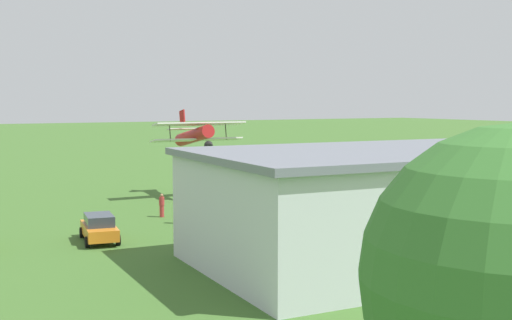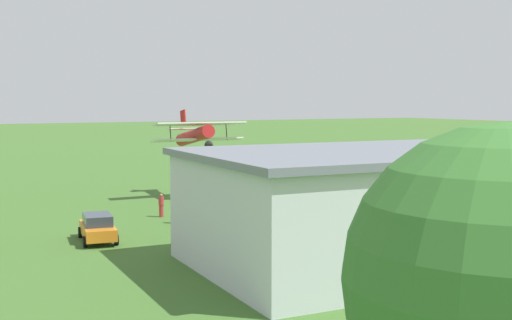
{
  "view_description": "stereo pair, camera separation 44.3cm",
  "coord_description": "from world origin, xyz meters",
  "px_view_note": "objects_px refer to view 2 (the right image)",
  "views": [
    {
      "loc": [
        27.46,
        56.24,
        8.26
      ],
      "look_at": [
        2.02,
        10.75,
        3.64
      ],
      "focal_mm": 46.58,
      "sensor_mm": 36.0,
      "label": 1
    },
    {
      "loc": [
        27.07,
        56.46,
        8.26
      ],
      "look_at": [
        2.02,
        10.75,
        3.64
      ],
      "focal_mm": 46.58,
      "sensor_mm": 36.0,
      "label": 2
    }
  ],
  "objects_px": {
    "person_by_parked_cars": "(161,205)",
    "tree_at_field_edge": "(499,281)",
    "hangar": "(474,197)",
    "biplane": "(196,135)",
    "person_near_hangar_door": "(179,211)",
    "car_orange": "(98,227)",
    "person_beside_truck": "(484,188)"
  },
  "relations": [
    {
      "from": "hangar",
      "to": "person_by_parked_cars",
      "type": "relative_size",
      "value": 19.47
    },
    {
      "from": "tree_at_field_edge",
      "to": "biplane",
      "type": "bearing_deg",
      "value": -106.37
    },
    {
      "from": "car_orange",
      "to": "tree_at_field_edge",
      "type": "height_order",
      "value": "tree_at_field_edge"
    },
    {
      "from": "hangar",
      "to": "person_beside_truck",
      "type": "relative_size",
      "value": 18.63
    },
    {
      "from": "biplane",
      "to": "person_near_hangar_door",
      "type": "relative_size",
      "value": 4.89
    },
    {
      "from": "hangar",
      "to": "person_near_hangar_door",
      "type": "distance_m",
      "value": 19.19
    },
    {
      "from": "hangar",
      "to": "person_beside_truck",
      "type": "height_order",
      "value": "hangar"
    },
    {
      "from": "hangar",
      "to": "person_near_hangar_door",
      "type": "relative_size",
      "value": 19.8
    },
    {
      "from": "car_orange",
      "to": "tree_at_field_edge",
      "type": "distance_m",
      "value": 30.13
    },
    {
      "from": "car_orange",
      "to": "person_by_parked_cars",
      "type": "bearing_deg",
      "value": -136.08
    },
    {
      "from": "car_orange",
      "to": "person_by_parked_cars",
      "type": "distance_m",
      "value": 8.67
    },
    {
      "from": "hangar",
      "to": "person_near_hangar_door",
      "type": "height_order",
      "value": "hangar"
    },
    {
      "from": "biplane",
      "to": "tree_at_field_edge",
      "type": "xyz_separation_m",
      "value": [
        12.93,
        44.0,
        -0.49
      ]
    },
    {
      "from": "car_orange",
      "to": "biplane",
      "type": "bearing_deg",
      "value": -131.49
    },
    {
      "from": "person_by_parked_cars",
      "to": "tree_at_field_edge",
      "type": "relative_size",
      "value": 0.21
    },
    {
      "from": "biplane",
      "to": "person_beside_truck",
      "type": "xyz_separation_m",
      "value": [
        -21.15,
        12.7,
        -4.48
      ]
    },
    {
      "from": "biplane",
      "to": "car_orange",
      "type": "xyz_separation_m",
      "value": [
        12.51,
        14.15,
        -4.53
      ]
    },
    {
      "from": "person_near_hangar_door",
      "to": "person_by_parked_cars",
      "type": "xyz_separation_m",
      "value": [
        0.12,
        -2.98,
        0.02
      ]
    },
    {
      "from": "person_by_parked_cars",
      "to": "tree_at_field_edge",
      "type": "xyz_separation_m",
      "value": [
        6.66,
        35.87,
        4.03
      ]
    },
    {
      "from": "hangar",
      "to": "biplane",
      "type": "distance_m",
      "value": 26.97
    },
    {
      "from": "person_near_hangar_door",
      "to": "person_by_parked_cars",
      "type": "bearing_deg",
      "value": -87.74
    },
    {
      "from": "biplane",
      "to": "person_by_parked_cars",
      "type": "height_order",
      "value": "biplane"
    },
    {
      "from": "biplane",
      "to": "car_orange",
      "type": "relative_size",
      "value": 1.77
    },
    {
      "from": "person_beside_truck",
      "to": "tree_at_field_edge",
      "type": "distance_m",
      "value": 46.45
    },
    {
      "from": "person_near_hangar_door",
      "to": "tree_at_field_edge",
      "type": "xyz_separation_m",
      "value": [
        6.78,
        32.89,
        4.05
      ]
    },
    {
      "from": "car_orange",
      "to": "person_by_parked_cars",
      "type": "xyz_separation_m",
      "value": [
        -6.25,
        -6.01,
        0.0
      ]
    },
    {
      "from": "biplane",
      "to": "tree_at_field_edge",
      "type": "distance_m",
      "value": 45.87
    },
    {
      "from": "hangar",
      "to": "person_by_parked_cars",
      "type": "distance_m",
      "value": 21.69
    },
    {
      "from": "person_near_hangar_door",
      "to": "person_beside_truck",
      "type": "xyz_separation_m",
      "value": [
        -27.3,
        1.58,
        0.06
      ]
    },
    {
      "from": "person_beside_truck",
      "to": "tree_at_field_edge",
      "type": "xyz_separation_m",
      "value": [
        34.08,
        31.31,
        3.99
      ]
    },
    {
      "from": "car_orange",
      "to": "person_beside_truck",
      "type": "xyz_separation_m",
      "value": [
        -33.66,
        -1.45,
        0.05
      ]
    },
    {
      "from": "tree_at_field_edge",
      "to": "person_beside_truck",
      "type": "bearing_deg",
      "value": -137.42
    }
  ]
}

